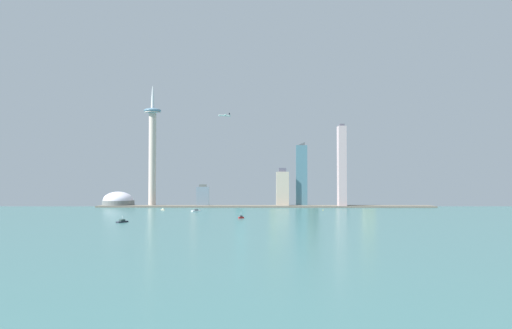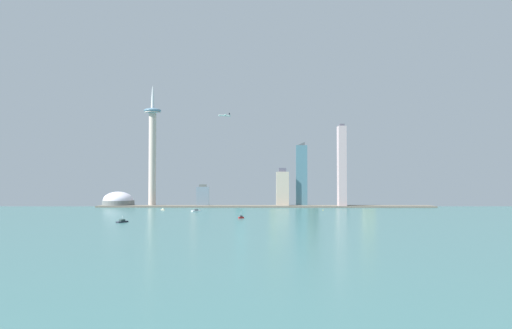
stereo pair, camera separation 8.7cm
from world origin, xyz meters
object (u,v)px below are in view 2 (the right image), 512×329
object	(u,v)px
skyscraper_0	(282,188)
skyscraper_4	(343,183)
boat_0	(241,217)
channel_buoy_0	(323,210)
skyscraper_9	(301,175)
observation_tower	(153,140)
skyscraper_3	(368,181)
skyscraper_8	(241,170)
skyscraper_1	(342,166)
boat_1	(163,209)
boat_3	(196,211)
skyscraper_2	(340,182)
skyscraper_6	(312,179)
airplane	(224,115)
boat_2	(122,221)
skyscraper_10	(274,174)
skyscraper_7	(194,179)
stadium_dome	(119,201)
skyscraper_5	(203,196)

from	to	relation	value
skyscraper_0	skyscraper_4	distance (m)	175.02
boat_0	channel_buoy_0	world-z (taller)	boat_0
skyscraper_9	observation_tower	bearing A→B (deg)	-177.91
skyscraper_0	skyscraper_3	distance (m)	227.99
skyscraper_4	skyscraper_8	bearing A→B (deg)	-178.92
skyscraper_1	boat_0	xyz separation A→B (m)	(-204.03, -268.75, -85.87)
boat_1	boat_3	world-z (taller)	boat_1
skyscraper_1	skyscraper_2	bearing A→B (deg)	85.42
boat_1	skyscraper_3	bearing A→B (deg)	37.47
skyscraper_6	airplane	bearing A→B (deg)	-155.36
boat_2	channel_buoy_0	world-z (taller)	boat_2
skyscraper_10	boat_1	world-z (taller)	skyscraper_10
skyscraper_7	skyscraper_8	bearing A→B (deg)	5.77
skyscraper_2	airplane	distance (m)	297.91
skyscraper_7	airplane	world-z (taller)	airplane
skyscraper_2	channel_buoy_0	world-z (taller)	skyscraper_2
observation_tower	skyscraper_8	distance (m)	217.71
boat_2	skyscraper_10	bearing A→B (deg)	-179.22
skyscraper_8	skyscraper_9	bearing A→B (deg)	-28.55
stadium_dome	boat_0	distance (m)	409.14
skyscraper_3	channel_buoy_0	distance (m)	245.55
airplane	skyscraper_2	bearing A→B (deg)	171.25
stadium_dome	skyscraper_2	world-z (taller)	skyscraper_2
skyscraper_4	skyscraper_5	distance (m)	334.57
skyscraper_2	boat_1	distance (m)	395.76
observation_tower	skyscraper_7	world-z (taller)	observation_tower
skyscraper_2	skyscraper_3	distance (m)	100.26
skyscraper_9	boat_2	distance (m)	465.53
skyscraper_0	skyscraper_3	xyz separation A→B (m)	(208.08, 91.68, 16.55)
observation_tower	skyscraper_0	xyz separation A→B (m)	(284.60, -0.68, -105.29)
skyscraper_7	skyscraper_9	xyz separation A→B (m)	(245.82, -63.72, 8.70)
skyscraper_1	skyscraper_10	bearing A→B (deg)	159.65
channel_buoy_0	skyscraper_9	bearing A→B (deg)	104.91
boat_1	skyscraper_2	bearing A→B (deg)	33.70
skyscraper_2	skyscraper_6	bearing A→B (deg)	161.45
skyscraper_1	skyscraper_3	distance (m)	136.85
observation_tower	skyscraper_9	xyz separation A→B (m)	(326.72, 11.95, -76.01)
stadium_dome	airplane	distance (m)	303.51
airplane	channel_buoy_0	bearing A→B (deg)	137.50
skyscraper_7	boat_1	world-z (taller)	skyscraper_7
observation_tower	skyscraper_2	world-z (taller)	observation_tower
observation_tower	skyscraper_1	size ratio (longest dim) A/B	1.83
skyscraper_0	skyscraper_8	bearing A→B (deg)	137.45
skyscraper_2	skyscraper_0	bearing A→B (deg)	-167.58
stadium_dome	skyscraper_0	world-z (taller)	skyscraper_0
skyscraper_9	airplane	xyz separation A→B (m)	(-165.60, -52.38, 125.02)
skyscraper_10	airplane	size ratio (longest dim) A/B	5.77
skyscraper_9	airplane	size ratio (longest dim) A/B	5.79
skyscraper_6	skyscraper_7	size ratio (longest dim) A/B	1.06
observation_tower	skyscraper_7	distance (m)	139.44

